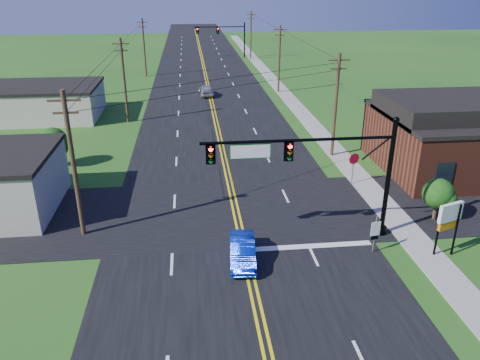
{
  "coord_description": "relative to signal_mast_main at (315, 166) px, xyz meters",
  "views": [
    {
      "loc": [
        -2.63,
        -16.19,
        14.48
      ],
      "look_at": [
        0.24,
        10.0,
        3.19
      ],
      "focal_mm": 35.0,
      "sensor_mm": 36.0,
      "label": 1
    }
  ],
  "objects": [
    {
      "name": "brick_building",
      "position": [
        15.66,
        10.0,
        -2.4
      ],
      "size": [
        14.2,
        11.2,
        4.7
      ],
      "color": "#5B281A",
      "rests_on": "ground"
    },
    {
      "name": "road_main",
      "position": [
        -4.34,
        42.0,
        -4.73
      ],
      "size": [
        16.0,
        220.0,
        0.04
      ],
      "primitive_type": "cube",
      "color": "black",
      "rests_on": "ground"
    },
    {
      "name": "signal_mast_far",
      "position": [
        0.1,
        72.0,
        -0.2
      ],
      "size": [
        10.98,
        0.6,
        7.48
      ],
      "color": "black",
      "rests_on": "ground"
    },
    {
      "name": "route_sign",
      "position": [
        3.16,
        -2.02,
        -3.4
      ],
      "size": [
        0.58,
        0.14,
        2.32
      ],
      "rotation": [
        0.0,
        0.0,
        0.17
      ],
      "color": "slate",
      "rests_on": "ground"
    },
    {
      "name": "utility_pole_left_a",
      "position": [
        -13.84,
        2.0,
        -0.03
      ],
      "size": [
        1.8,
        0.28,
        9.0
      ],
      "color": "#322417",
      "rests_on": "ground"
    },
    {
      "name": "tree_right_back",
      "position": [
        11.66,
        18.0,
        -2.15
      ],
      "size": [
        3.0,
        3.0,
        4.1
      ],
      "color": "#322417",
      "rests_on": "ground"
    },
    {
      "name": "stop_sign",
      "position": [
        5.17,
        7.64,
        -2.92
      ],
      "size": [
        0.88,
        0.3,
        2.55
      ],
      "rotation": [
        0.0,
        0.0,
        0.29
      ],
      "color": "slate",
      "rests_on": "ground"
    },
    {
      "name": "tree_left",
      "position": [
        -18.34,
        14.0,
        -2.59
      ],
      "size": [
        2.4,
        2.4,
        3.37
      ],
      "color": "#322417",
      "rests_on": "ground"
    },
    {
      "name": "cream_bldg_far",
      "position": [
        -23.34,
        30.0,
        -2.89
      ],
      "size": [
        12.2,
        9.2,
        3.7
      ],
      "color": "beige",
      "rests_on": "ground"
    },
    {
      "name": "utility_pole_right_b",
      "position": [
        5.46,
        40.0,
        -0.03
      ],
      "size": [
        1.8,
        0.28,
        9.0
      ],
      "color": "#322417",
      "rests_on": "ground"
    },
    {
      "name": "shrub_corner",
      "position": [
        8.66,
        1.5,
        -2.9
      ],
      "size": [
        2.0,
        2.0,
        2.86
      ],
      "color": "#322417",
      "rests_on": "ground"
    },
    {
      "name": "pylon_sign",
      "position": [
        7.05,
        -2.69,
        -2.36
      ],
      "size": [
        1.58,
        0.73,
        3.27
      ],
      "rotation": [
        0.0,
        0.0,
        0.33
      ],
      "color": "black",
      "rests_on": "ground"
    },
    {
      "name": "ground",
      "position": [
        -4.34,
        -8.0,
        -4.75
      ],
      "size": [
        260.0,
        260.0,
        0.0
      ],
      "primitive_type": "plane",
      "color": "#214F16",
      "rests_on": "ground"
    },
    {
      "name": "utility_pole_left_c",
      "position": [
        -13.84,
        54.0,
        -0.03
      ],
      "size": [
        1.8,
        0.28,
        9.0
      ],
      "color": "#322417",
      "rests_on": "ground"
    },
    {
      "name": "signal_mast_main",
      "position": [
        0.0,
        0.0,
        0.0
      ],
      "size": [
        11.3,
        0.6,
        7.48
      ],
      "color": "black",
      "rests_on": "ground"
    },
    {
      "name": "sidewalk",
      "position": [
        6.16,
        32.0,
        -4.71
      ],
      "size": [
        2.0,
        160.0,
        0.08
      ],
      "primitive_type": "cube",
      "color": "gray",
      "rests_on": "ground"
    },
    {
      "name": "utility_pole_right_a",
      "position": [
        5.46,
        14.0,
        -0.03
      ],
      "size": [
        1.8,
        0.28,
        9.0
      ],
      "color": "#322417",
      "rests_on": "ground"
    },
    {
      "name": "utility_pole_left_b",
      "position": [
        -13.84,
        27.0,
        -0.03
      ],
      "size": [
        1.8,
        0.28,
        9.0
      ],
      "color": "#322417",
      "rests_on": "ground"
    },
    {
      "name": "road_cross",
      "position": [
        -4.34,
        4.0,
        -4.73
      ],
      "size": [
        70.0,
        10.0,
        0.04
      ],
      "primitive_type": "cube",
      "color": "black",
      "rests_on": "ground"
    },
    {
      "name": "distant_car",
      "position": [
        -4.66,
        38.84,
        -4.0
      ],
      "size": [
        2.05,
        4.51,
        1.5
      ],
      "primitive_type": "imported",
      "rotation": [
        0.0,
        0.0,
        3.21
      ],
      "color": "#A8A7AC",
      "rests_on": "ground"
    },
    {
      "name": "utility_pole_right_c",
      "position": [
        5.46,
        70.0,
        -0.03
      ],
      "size": [
        1.8,
        0.28,
        9.0
      ],
      "color": "#322417",
      "rests_on": "ground"
    },
    {
      "name": "blue_car",
      "position": [
        -4.41,
        -2.11,
        -4.1
      ],
      "size": [
        1.66,
        4.04,
        1.3
      ],
      "primitive_type": "imported",
      "rotation": [
        0.0,
        0.0,
        -0.07
      ],
      "color": "#0826B2",
      "rests_on": "ground"
    }
  ]
}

